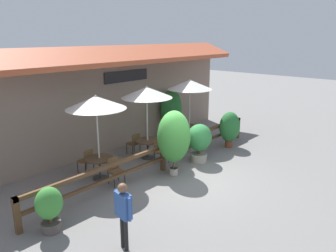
{
  "coord_description": "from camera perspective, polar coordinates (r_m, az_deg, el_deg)",
  "views": [
    {
      "loc": [
        -7.9,
        -6.23,
        4.61
      ],
      "look_at": [
        0.63,
        1.38,
        1.44
      ],
      "focal_mm": 35.0,
      "sensor_mm": 36.0,
      "label": 1
    }
  ],
  "objects": [
    {
      "name": "ground_plane",
      "position": [
        11.07,
        3.17,
        -9.12
      ],
      "size": [
        60.0,
        60.0,
        0.0
      ],
      "primitive_type": "plane",
      "color": "slate"
    },
    {
      "name": "building_facade",
      "position": [
        13.24,
        -10.73,
        4.6
      ],
      "size": [
        14.28,
        1.49,
        4.23
      ],
      "color": "gray",
      "rests_on": "ground"
    },
    {
      "name": "patio_railing",
      "position": [
        11.44,
        -0.9,
        -4.5
      ],
      "size": [
        10.4,
        0.14,
        0.95
      ],
      "color": "brown",
      "rests_on": "ground"
    },
    {
      "name": "patio_umbrella_near",
      "position": [
        10.52,
        -12.44,
        4.0
      ],
      "size": [
        1.91,
        1.91,
        2.82
      ],
      "color": "#B7B2A8",
      "rests_on": "ground"
    },
    {
      "name": "dining_table_near",
      "position": [
        11.08,
        -11.84,
        -6.16
      ],
      "size": [
        0.93,
        0.93,
        0.73
      ],
      "color": "#4C3826",
      "rests_on": "ground"
    },
    {
      "name": "chair_near_streetside",
      "position": [
        10.64,
        -9.21,
        -7.51
      ],
      "size": [
        0.48,
        0.48,
        0.86
      ],
      "rotation": [
        0.0,
        0.0,
        -0.15
      ],
      "color": "brown",
      "rests_on": "ground"
    },
    {
      "name": "chair_near_wallside",
      "position": [
        11.63,
        -14.01,
        -5.75
      ],
      "size": [
        0.48,
        0.48,
        0.86
      ],
      "rotation": [
        0.0,
        0.0,
        3.29
      ],
      "color": "brown",
      "rests_on": "ground"
    },
    {
      "name": "patio_umbrella_middle",
      "position": [
        12.16,
        -3.74,
        5.85
      ],
      "size": [
        1.91,
        1.91,
        2.82
      ],
      "color": "#B7B2A8",
      "rests_on": "ground"
    },
    {
      "name": "dining_table_middle",
      "position": [
        12.64,
        -3.58,
        -3.09
      ],
      "size": [
        0.93,
        0.93,
        0.73
      ],
      "color": "#4C3826",
      "rests_on": "ground"
    },
    {
      "name": "chair_middle_streetside",
      "position": [
        12.2,
        -1.37,
        -4.25
      ],
      "size": [
        0.46,
        0.46,
        0.86
      ],
      "rotation": [
        0.0,
        0.0,
        0.11
      ],
      "color": "brown",
      "rests_on": "ground"
    },
    {
      "name": "chair_middle_wallside",
      "position": [
        13.11,
        -5.9,
        -2.91
      ],
      "size": [
        0.44,
        0.44,
        0.86
      ],
      "rotation": [
        0.0,
        0.0,
        3.08
      ],
      "color": "brown",
      "rests_on": "ground"
    },
    {
      "name": "patio_umbrella_far",
      "position": [
        14.1,
        3.83,
        7.19
      ],
      "size": [
        1.91,
        1.91,
        2.82
      ],
      "color": "#B7B2A8",
      "rests_on": "ground"
    },
    {
      "name": "dining_table_far",
      "position": [
        14.52,
        3.69,
        -0.61
      ],
      "size": [
        0.93,
        0.93,
        0.73
      ],
      "color": "#4C3826",
      "rests_on": "ground"
    },
    {
      "name": "chair_far_streetside",
      "position": [
        14.12,
        5.87,
        -1.56
      ],
      "size": [
        0.45,
        0.45,
        0.86
      ],
      "rotation": [
        0.0,
        0.0,
        0.07
      ],
      "color": "brown",
      "rests_on": "ground"
    },
    {
      "name": "chair_far_wallside",
      "position": [
        14.94,
        1.41,
        -0.52
      ],
      "size": [
        0.48,
        0.48,
        0.86
      ],
      "rotation": [
        0.0,
        0.0,
        2.99
      ],
      "color": "brown",
      "rests_on": "ground"
    },
    {
      "name": "potted_plant_broad_leaf",
      "position": [
        12.26,
        5.48,
        -2.41
      ],
      "size": [
        0.99,
        0.89,
        1.45
      ],
      "color": "#B7AD99",
      "rests_on": "ground"
    },
    {
      "name": "potted_plant_entrance_palm",
      "position": [
        10.88,
        1.04,
        -1.94
      ],
      "size": [
        1.18,
        1.06,
        2.24
      ],
      "color": "#B7AD99",
      "rests_on": "ground"
    },
    {
      "name": "potted_plant_small_flowering",
      "position": [
        14.01,
        10.68,
        -0.25
      ],
      "size": [
        0.93,
        0.84,
        1.53
      ],
      "color": "brown",
      "rests_on": "ground"
    },
    {
      "name": "potted_plant_tall_tropical",
      "position": [
        8.53,
        -19.98,
        -13.08
      ],
      "size": [
        0.66,
        0.59,
        1.16
      ],
      "color": "#564C47",
      "rests_on": "ground"
    },
    {
      "name": "potted_plant_corner_fern",
      "position": [
        15.24,
        0.56,
        2.92
      ],
      "size": [
        1.05,
        0.95,
        2.2
      ],
      "color": "#B7AD99",
      "rests_on": "ground"
    },
    {
      "name": "pedestrian",
      "position": [
        7.35,
        -7.8,
        -13.89
      ],
      "size": [
        0.26,
        0.56,
        1.59
      ],
      "rotation": [
        0.0,
        0.0,
        -1.72
      ],
      "color": "black",
      "rests_on": "ground"
    }
  ]
}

